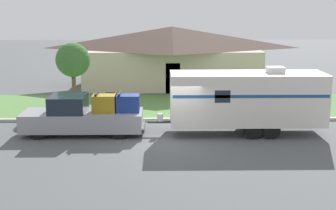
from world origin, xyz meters
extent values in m
plane|color=#515456|center=(0.00, 0.00, 0.00)|extent=(120.00, 120.00, 0.00)
cube|color=#ADADA8|center=(0.00, 3.75, 0.07)|extent=(80.00, 0.30, 0.14)
cube|color=#568442|center=(0.00, 7.40, 0.01)|extent=(80.00, 7.00, 0.03)
cube|color=beige|center=(0.27, 14.79, 1.41)|extent=(12.67, 6.59, 2.82)
pyramid|color=#4C3D33|center=(0.27, 14.79, 3.63)|extent=(13.69, 7.12, 1.61)
cube|color=#4C3828|center=(0.27, 11.52, 1.05)|extent=(1.00, 0.06, 2.10)
cylinder|color=black|center=(-6.22, 0.43, 0.42)|extent=(0.84, 0.28, 0.84)
cylinder|color=black|center=(-6.22, 2.10, 0.42)|extent=(0.84, 0.28, 0.84)
cylinder|color=black|center=(-2.48, 0.43, 0.42)|extent=(0.84, 0.28, 0.84)
cylinder|color=black|center=(-2.48, 2.10, 0.42)|extent=(0.84, 0.28, 0.84)
cube|color=gray|center=(-5.52, 1.26, 0.66)|extent=(3.21, 2.02, 0.86)
cube|color=#19232D|center=(-4.94, 1.26, 1.49)|extent=(1.67, 1.86, 0.79)
cube|color=gray|center=(-2.69, 1.26, 0.66)|extent=(2.46, 2.02, 0.86)
cube|color=#333333|center=(-1.40, 1.26, 0.35)|extent=(0.12, 1.82, 0.20)
cube|color=olive|center=(-3.23, 1.26, 1.49)|extent=(1.13, 0.85, 0.80)
cube|color=black|center=(-3.59, 1.26, 1.97)|extent=(0.10, 0.93, 0.08)
cube|color=navy|center=(-2.15, 1.26, 1.49)|extent=(1.13, 0.85, 0.80)
cube|color=black|center=(-2.51, 1.26, 1.97)|extent=(0.10, 0.93, 0.08)
cylinder|color=black|center=(3.65, 0.28, 0.40)|extent=(0.79, 0.22, 0.79)
cylinder|color=black|center=(3.65, 2.25, 0.40)|extent=(0.79, 0.22, 0.79)
cylinder|color=black|center=(4.52, 0.28, 0.40)|extent=(0.79, 0.22, 0.79)
cylinder|color=black|center=(4.52, 2.25, 0.40)|extent=(0.79, 0.22, 0.79)
cube|color=silver|center=(3.50, 1.26, 1.72)|extent=(7.24, 2.25, 2.40)
cube|color=navy|center=(3.50, 0.14, 2.02)|extent=(7.09, 0.01, 0.14)
cube|color=#383838|center=(-0.66, 1.26, 0.57)|extent=(1.09, 0.12, 0.10)
cylinder|color=silver|center=(-0.61, 1.26, 0.80)|extent=(0.28, 0.28, 0.36)
cube|color=silver|center=(4.81, 1.26, 3.07)|extent=(0.80, 0.68, 0.28)
cube|color=#19232D|center=(2.20, 0.14, 2.02)|extent=(0.70, 0.01, 0.56)
cylinder|color=brown|center=(-3.34, 4.86, 0.57)|extent=(0.09, 0.09, 1.14)
cube|color=black|center=(-3.34, 4.86, 1.25)|extent=(0.48, 0.20, 0.22)
cylinder|color=brown|center=(-5.71, 6.97, 1.06)|extent=(0.24, 0.24, 2.13)
sphere|color=#38662D|center=(-5.71, 6.97, 2.88)|extent=(2.01, 2.01, 2.01)
camera|label=1|loc=(-0.58, -20.36, 6.12)|focal=50.00mm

